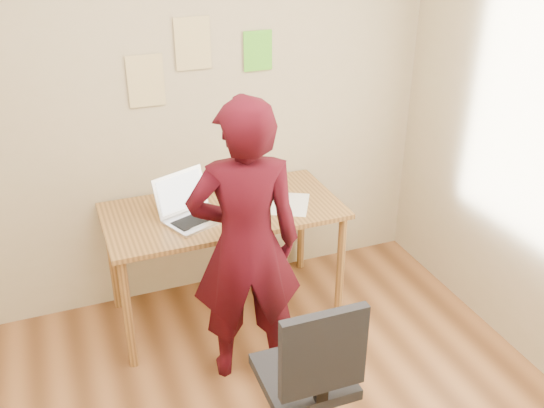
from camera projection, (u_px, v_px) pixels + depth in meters
name	position (u px, v px, depth m)	size (l,w,h in m)	color
room	(260.00, 237.00, 2.09)	(3.58, 3.58, 2.78)	brown
desk	(223.00, 222.00, 3.64)	(1.40, 0.70, 0.74)	#A27238
laptop	(191.00, 209.00, 3.48)	(0.43, 0.41, 0.25)	silver
paper_sheet	(290.00, 204.00, 3.65)	(0.22, 0.31, 0.00)	white
phone	(256.00, 219.00, 3.48)	(0.11, 0.15, 0.01)	black
wall_note_left	(146.00, 81.00, 3.46)	(0.21, 0.00, 0.30)	#DAC282
wall_note_mid	(193.00, 44.00, 3.47)	(0.21, 0.00, 0.30)	#DAC282
wall_note_right	(258.00, 51.00, 3.63)	(0.18, 0.00, 0.24)	#5CD02E
office_chair	(309.00, 390.00, 2.76)	(0.48, 0.48, 0.92)	black
person	(246.00, 246.00, 3.10)	(0.58, 0.38, 1.60)	#390710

